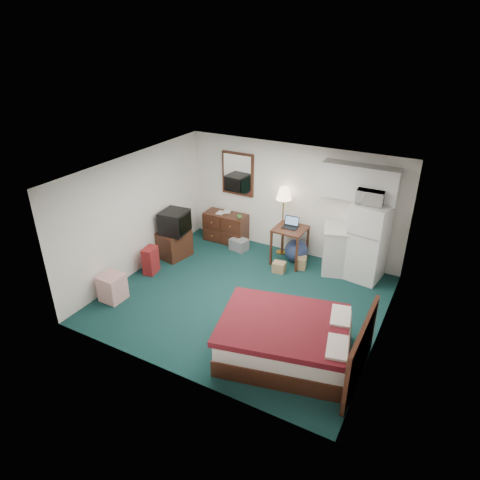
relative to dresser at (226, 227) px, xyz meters
The scene contains 25 objects.
floor 2.54m from the dresser, 51.94° to the right, with size 5.00×4.50×0.01m, color black.
ceiling 3.31m from the dresser, 51.94° to the right, with size 5.00×4.50×0.01m, color white.
walls 2.67m from the dresser, 51.94° to the right, with size 5.01×4.51×2.50m.
mirror 1.34m from the dresser, 50.17° to the left, with size 0.80×0.06×1.00m, color white, non-canonical shape.
upper_cabinets 3.40m from the dresser, ahead, with size 1.50×0.35×0.70m, color silver, non-canonical shape.
headboard 5.05m from the dresser, 37.44° to the right, with size 0.06×1.56×1.00m, color black, non-canonical shape.
dresser is the anchor object (origin of this frame).
floor_lamp 1.50m from the dresser, ahead, with size 0.34×0.34×1.58m, color gold, non-canonical shape.
desk 1.78m from the dresser, ahead, with size 0.66×0.66×0.83m, color black, non-canonical shape.
exercise_ball 1.88m from the dresser, ahead, with size 0.51×0.51×0.51m, color navy.
kitchen_counter 2.93m from the dresser, ahead, with size 0.89×0.68×0.98m, color silver, non-canonical shape.
fridge 3.39m from the dresser, ahead, with size 0.68×0.68×1.64m, color white, non-canonical shape.
bed 4.20m from the dresser, 47.00° to the right, with size 1.96×1.53×0.63m, color #530F17, non-canonical shape.
tv_stand 1.39m from the dresser, 118.07° to the right, with size 0.60×0.65×0.60m, color black, non-canonical shape.
suitcase 2.15m from the dresser, 107.11° to the right, with size 0.22×0.36×0.58m, color maroon, non-canonical shape.
retail_box 3.25m from the dresser, 101.28° to the right, with size 0.41×0.41×0.52m, color silver, non-canonical shape.
file_bin 0.62m from the dresser, 28.37° to the right, with size 0.39×0.29×0.27m, color gray, non-canonical shape.
cardboard_box_a 1.90m from the dresser, 23.26° to the right, with size 0.26×0.22×0.22m, color olive, non-canonical shape.
cardboard_box_b 2.13m from the dresser, 10.20° to the right, with size 0.21×0.25×0.25m, color olive, non-canonical shape.
laptop 1.86m from the dresser, ahead, with size 0.32×0.26×0.22m, color black, non-canonical shape.
crt_tv 1.44m from the dresser, 115.54° to the right, with size 0.55×0.59×0.50m, color black, non-canonical shape.
microwave 3.60m from the dresser, ahead, with size 0.51×0.28×0.35m, color white.
book_a 0.52m from the dresser, behind, with size 0.18×0.02×0.24m, color olive.
book_b 0.49m from the dresser, 143.69° to the left, with size 0.18×0.02×0.24m, color olive.
mug 0.59m from the dresser, 11.10° to the right, with size 0.12×0.10×0.12m, color #477D3B.
Camera 1 is at (3.19, -6.05, 4.70)m, focal length 32.00 mm.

